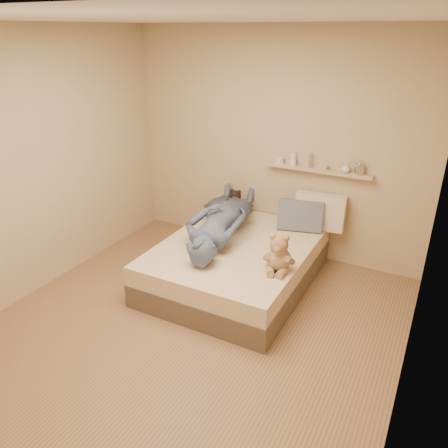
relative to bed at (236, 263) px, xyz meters
The scene contains 10 objects.
room 1.42m from the bed, 90.00° to the right, with size 3.80×3.80×3.80m.
bed is the anchor object (origin of this frame).
game_console 0.66m from the bed, 95.33° to the right, with size 0.17×0.08×0.06m.
teddy_bear 0.76m from the bed, 27.01° to the right, with size 0.31×0.31×0.39m.
dark_plush 0.92m from the bed, 117.18° to the left, with size 0.21×0.21×0.32m.
pillow_cream 1.13m from the bed, 52.31° to the left, with size 0.55×0.16×0.40m, color beige.
pillow_grey 0.92m from the bed, 56.45° to the left, with size 0.50×0.14×0.34m, color slate.
person 0.51m from the bed, 153.73° to the left, with size 0.61×1.67×0.40m, color #4F5A7D.
wall_shelf 1.38m from the bed, 58.82° to the left, with size 1.20×0.12×0.03m, color tan.
shelf_bottles 1.44m from the bed, 57.36° to the left, with size 1.00×0.12×0.18m.
Camera 1 is at (1.81, -2.77, 2.54)m, focal length 35.00 mm.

